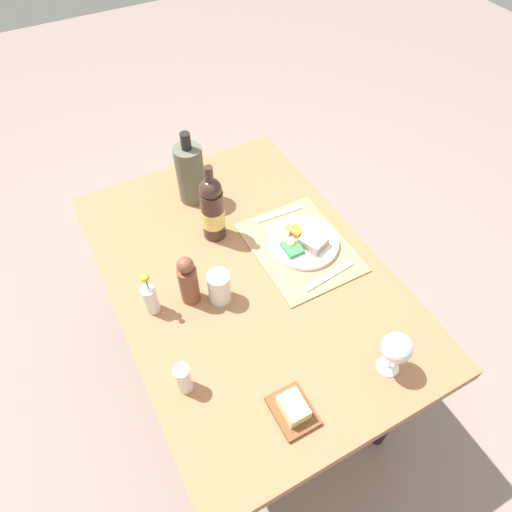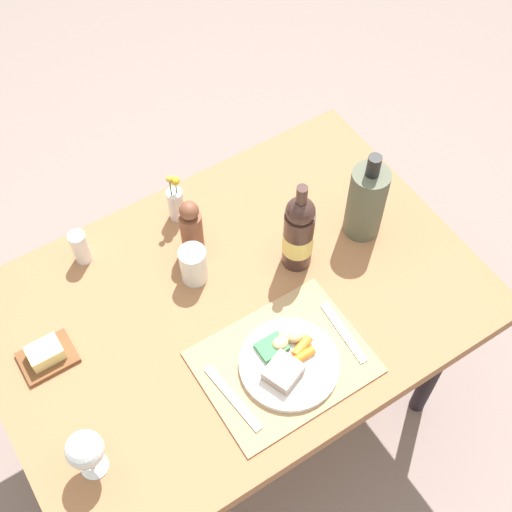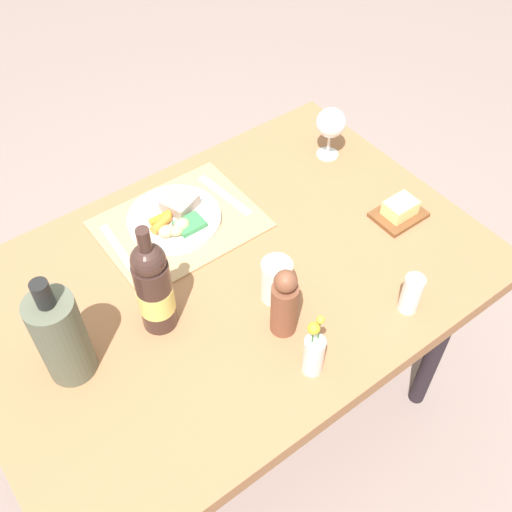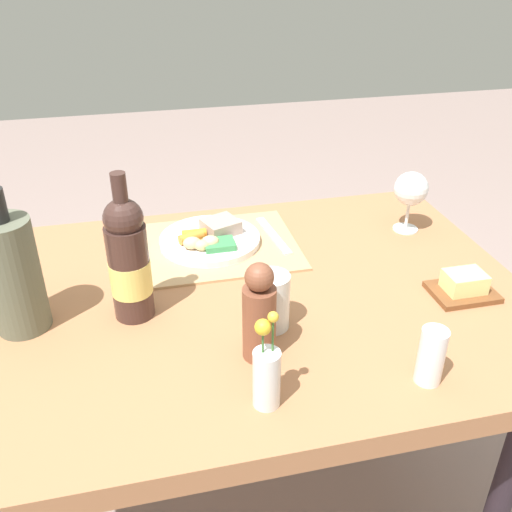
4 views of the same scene
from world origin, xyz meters
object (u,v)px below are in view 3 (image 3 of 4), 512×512
at_px(dining_table, 231,291).
at_px(salt_shaker, 411,294).
at_px(fork, 225,195).
at_px(dinner_plate, 175,217).
at_px(wine_glass, 331,124).
at_px(flower_vase, 314,353).
at_px(cooler_bottle, 61,336).
at_px(butter_dish, 399,211).
at_px(pepper_mill, 284,303).
at_px(knife, 119,248).
at_px(water_tumbler, 276,282).
at_px(wine_bottle, 154,288).

distance_m(dining_table, salt_shaker, 0.44).
height_order(dining_table, fork, fork).
bearing_deg(dinner_plate, wine_glass, 176.79).
bearing_deg(fork, salt_shaker, 96.35).
distance_m(fork, flower_vase, 0.56).
bearing_deg(cooler_bottle, fork, -156.96).
xyz_separation_m(wine_glass, butter_dish, (0.02, 0.30, -0.09)).
height_order(dining_table, butter_dish, butter_dish).
bearing_deg(pepper_mill, salt_shaker, 153.91).
xyz_separation_m(knife, water_tumbler, (-0.22, 0.34, 0.04)).
bearing_deg(butter_dish, fork, -45.76).
xyz_separation_m(dinner_plate, butter_dish, (-0.48, 0.33, -0.00)).
bearing_deg(knife, wine_bottle, 87.19).
height_order(water_tumbler, cooler_bottle, cooler_bottle).
height_order(fork, cooler_bottle, cooler_bottle).
bearing_deg(dinner_plate, pepper_mill, 92.71).
bearing_deg(pepper_mill, knife, -66.55).
relative_size(fork, knife, 1.08).
xyz_separation_m(wine_glass, pepper_mill, (0.47, 0.39, -0.02)).
height_order(knife, water_tumbler, water_tumbler).
distance_m(wine_glass, butter_dish, 0.31).
height_order(fork, knife, same).
bearing_deg(fork, butter_dish, 127.80).
xyz_separation_m(dining_table, wine_glass, (-0.48, -0.19, 0.18)).
bearing_deg(pepper_mill, dining_table, -88.08).
xyz_separation_m(water_tumbler, pepper_mill, (0.04, 0.08, 0.04)).
height_order(wine_bottle, pepper_mill, wine_bottle).
xyz_separation_m(flower_vase, cooler_bottle, (0.40, -0.30, 0.05)).
bearing_deg(wine_glass, water_tumbler, 35.75).
relative_size(wine_glass, salt_shaker, 1.48).
bearing_deg(water_tumbler, cooler_bottle, -13.03).
height_order(dinner_plate, salt_shaker, salt_shaker).
xyz_separation_m(fork, salt_shaker, (-0.12, 0.55, 0.04)).
relative_size(wine_bottle, butter_dish, 2.29).
relative_size(butter_dish, cooler_bottle, 0.46).
bearing_deg(fork, cooler_bottle, 16.60).
relative_size(dinner_plate, water_tumbler, 2.14).
xyz_separation_m(dinner_plate, water_tumbler, (-0.06, 0.34, 0.03)).
relative_size(knife, cooler_bottle, 0.64).
relative_size(fork, wine_glass, 1.28).
distance_m(dining_table, butter_dish, 0.48).
bearing_deg(wine_bottle, fork, -144.86).
bearing_deg(salt_shaker, dinner_plate, -62.81).
xyz_separation_m(dining_table, wine_bottle, (0.20, 0.02, 0.19)).
xyz_separation_m(water_tumbler, salt_shaker, (-0.22, 0.21, 0.00)).
distance_m(wine_glass, pepper_mill, 0.61).
xyz_separation_m(water_tumbler, cooler_bottle, (0.46, -0.11, 0.07)).
relative_size(wine_bottle, pepper_mill, 1.57).
distance_m(dining_table, knife, 0.30).
relative_size(fork, butter_dish, 1.52).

